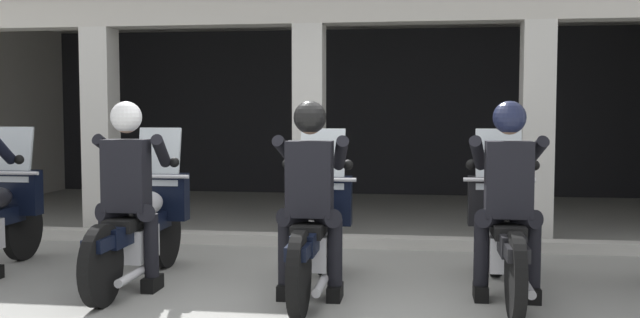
# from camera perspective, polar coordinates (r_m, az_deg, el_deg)

# --- Properties ---
(ground_plane) EXTENTS (80.00, 80.00, 0.00)m
(ground_plane) POSITION_cam_1_polar(r_m,az_deg,el_deg) (8.81, 2.24, -5.96)
(ground_plane) COLOR gray
(station_building) EXTENTS (11.45, 5.16, 3.10)m
(station_building) POSITION_cam_1_polar(r_m,az_deg,el_deg) (11.04, 1.24, 6.57)
(station_building) COLOR black
(station_building) RESTS_ON ground
(kerb_strip) EXTENTS (10.95, 0.24, 0.12)m
(kerb_strip) POSITION_cam_1_polar(r_m,az_deg,el_deg) (8.07, -1.39, -6.44)
(kerb_strip) COLOR #B7B5AD
(kerb_strip) RESTS_ON ground
(motorcycle_left) EXTENTS (0.62, 2.04, 1.35)m
(motorcycle_left) POSITION_cam_1_polar(r_m,az_deg,el_deg) (6.52, -13.94, -5.14)
(motorcycle_left) COLOR black
(motorcycle_left) RESTS_ON ground
(police_officer_left) EXTENTS (0.63, 0.61, 1.58)m
(police_officer_left) POSITION_cam_1_polar(r_m,az_deg,el_deg) (6.20, -15.00, -1.54)
(police_officer_left) COLOR black
(police_officer_left) RESTS_ON ground
(motorcycle_center) EXTENTS (0.62, 2.04, 1.35)m
(motorcycle_center) POSITION_cam_1_polar(r_m,az_deg,el_deg) (6.04, -0.35, -5.74)
(motorcycle_center) COLOR black
(motorcycle_center) RESTS_ON ground
(police_officer_center) EXTENTS (0.63, 0.61, 1.58)m
(police_officer_center) POSITION_cam_1_polar(r_m,az_deg,el_deg) (5.70, -0.78, -1.87)
(police_officer_center) COLOR black
(police_officer_center) RESTS_ON ground
(motorcycle_right) EXTENTS (0.62, 2.04, 1.35)m
(motorcycle_right) POSITION_cam_1_polar(r_m,az_deg,el_deg) (6.18, 14.34, -5.64)
(motorcycle_right) COLOR black
(motorcycle_right) RESTS_ON ground
(police_officer_right) EXTENTS (0.63, 0.61, 1.58)m
(police_officer_right) POSITION_cam_1_polar(r_m,az_deg,el_deg) (5.84, 14.71, -1.86)
(police_officer_right) COLOR black
(police_officer_right) RESTS_ON ground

